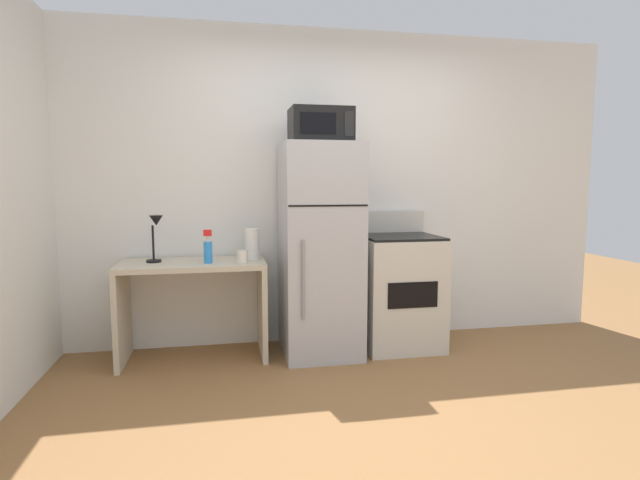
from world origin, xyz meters
The scene contains 10 objects.
ground_plane centered at (0.00, 0.00, 0.00)m, with size 12.00×12.00×0.00m, color olive.
wall_back_white centered at (0.00, 1.70, 1.30)m, with size 5.00×0.10×2.60m, color white.
desk centered at (-1.12, 1.36, 0.52)m, with size 1.08×0.54×0.75m.
desk_lamp centered at (-1.38, 1.38, 0.99)m, with size 0.14×0.12×0.35m.
coffee_mug centered at (-0.75, 1.23, 0.80)m, with size 0.08×0.08×0.10m, color white.
spray_bottle centered at (-1.00, 1.27, 0.85)m, with size 0.06×0.06×0.25m.
paper_towel_roll centered at (-0.67, 1.40, 0.87)m, with size 0.11×0.11×0.24m, color white.
refrigerator centered at (-0.15, 1.31, 0.82)m, with size 0.59×0.67×1.64m.
microwave centered at (-0.15, 1.29, 1.77)m, with size 0.46×0.35×0.26m.
oven_range centered at (0.52, 1.33, 0.47)m, with size 0.62×0.61×1.10m.
Camera 1 is at (-0.89, -2.46, 1.34)m, focal length 27.82 mm.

